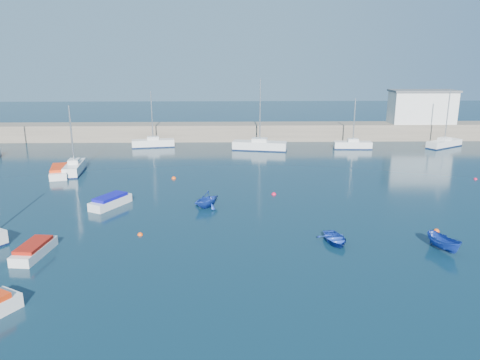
{
  "coord_description": "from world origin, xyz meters",
  "views": [
    {
      "loc": [
        -1.18,
        -28.8,
        13.43
      ],
      "look_at": [
        -0.09,
        14.97,
        1.6
      ],
      "focal_mm": 35.0,
      "sensor_mm": 36.0,
      "label": 1
    }
  ],
  "objects_px": {
    "dinghy_center": "(335,239)",
    "sailboat_3": "(75,167)",
    "sailboat_5": "(153,143)",
    "sailboat_7": "(353,145)",
    "sailboat_8": "(444,143)",
    "dinghy_left": "(207,199)",
    "sailboat_6": "(260,145)",
    "dinghy_right": "(444,243)",
    "harbor_office": "(422,108)",
    "motorboat_2": "(60,171)",
    "motorboat_0": "(34,250)",
    "motorboat_1": "(110,201)"
  },
  "relations": [
    {
      "from": "sailboat_5",
      "to": "harbor_office",
      "type": "bearing_deg",
      "value": -91.95
    },
    {
      "from": "motorboat_1",
      "to": "sailboat_8",
      "type": "bearing_deg",
      "value": 61.02
    },
    {
      "from": "dinghy_center",
      "to": "motorboat_0",
      "type": "bearing_deg",
      "value": 176.03
    },
    {
      "from": "harbor_office",
      "to": "sailboat_3",
      "type": "height_order",
      "value": "sailboat_3"
    },
    {
      "from": "dinghy_center",
      "to": "sailboat_3",
      "type": "bearing_deg",
      "value": 131.51
    },
    {
      "from": "harbor_office",
      "to": "dinghy_right",
      "type": "xyz_separation_m",
      "value": [
        -16.08,
        -44.63,
        -4.53
      ]
    },
    {
      "from": "dinghy_right",
      "to": "sailboat_8",
      "type": "bearing_deg",
      "value": 46.21
    },
    {
      "from": "sailboat_3",
      "to": "dinghy_left",
      "type": "xyz_separation_m",
      "value": [
        15.94,
        -13.07,
        0.11
      ]
    },
    {
      "from": "sailboat_6",
      "to": "sailboat_3",
      "type": "bearing_deg",
      "value": 131.89
    },
    {
      "from": "sailboat_5",
      "to": "motorboat_2",
      "type": "height_order",
      "value": "sailboat_5"
    },
    {
      "from": "sailboat_7",
      "to": "dinghy_center",
      "type": "height_order",
      "value": "sailboat_7"
    },
    {
      "from": "sailboat_8",
      "to": "motorboat_2",
      "type": "height_order",
      "value": "sailboat_8"
    },
    {
      "from": "motorboat_2",
      "to": "dinghy_center",
      "type": "bearing_deg",
      "value": -51.75
    },
    {
      "from": "harbor_office",
      "to": "sailboat_7",
      "type": "height_order",
      "value": "harbor_office"
    },
    {
      "from": "sailboat_7",
      "to": "dinghy_left",
      "type": "distance_m",
      "value": 33.35
    },
    {
      "from": "sailboat_7",
      "to": "dinghy_center",
      "type": "bearing_deg",
      "value": 166.56
    },
    {
      "from": "motorboat_1",
      "to": "dinghy_right",
      "type": "xyz_separation_m",
      "value": [
        25.88,
        -10.62,
        0.09
      ]
    },
    {
      "from": "sailboat_8",
      "to": "dinghy_center",
      "type": "bearing_deg",
      "value": 113.4
    },
    {
      "from": "harbor_office",
      "to": "sailboat_7",
      "type": "xyz_separation_m",
      "value": [
        -13.02,
        -7.95,
        -4.5
      ]
    },
    {
      "from": "motorboat_0",
      "to": "dinghy_left",
      "type": "height_order",
      "value": "dinghy_left"
    },
    {
      "from": "motorboat_2",
      "to": "dinghy_center",
      "type": "relative_size",
      "value": 1.83
    },
    {
      "from": "sailboat_6",
      "to": "motorboat_2",
      "type": "bearing_deg",
      "value": 132.53
    },
    {
      "from": "sailboat_7",
      "to": "motorboat_2",
      "type": "xyz_separation_m",
      "value": [
        -37.46,
        -14.61,
        -0.09
      ]
    },
    {
      "from": "motorboat_1",
      "to": "motorboat_2",
      "type": "bearing_deg",
      "value": 155.49
    },
    {
      "from": "sailboat_6",
      "to": "dinghy_right",
      "type": "distance_m",
      "value": 37.68
    },
    {
      "from": "sailboat_7",
      "to": "dinghy_left",
      "type": "height_order",
      "value": "sailboat_7"
    },
    {
      "from": "sailboat_6",
      "to": "motorboat_1",
      "type": "bearing_deg",
      "value": 161.02
    },
    {
      "from": "harbor_office",
      "to": "dinghy_center",
      "type": "xyz_separation_m",
      "value": [
        -23.41,
        -43.03,
        -4.79
      ]
    },
    {
      "from": "sailboat_7",
      "to": "motorboat_0",
      "type": "xyz_separation_m",
      "value": [
        -31.58,
        -36.76,
        -0.17
      ]
    },
    {
      "from": "sailboat_8",
      "to": "dinghy_left",
      "type": "relative_size",
      "value": 2.93
    },
    {
      "from": "sailboat_8",
      "to": "dinghy_right",
      "type": "bearing_deg",
      "value": 123.1
    },
    {
      "from": "sailboat_3",
      "to": "sailboat_7",
      "type": "relative_size",
      "value": 1.07
    },
    {
      "from": "motorboat_1",
      "to": "sailboat_6",
      "type": "bearing_deg",
      "value": 87.93
    },
    {
      "from": "sailboat_3",
      "to": "sailboat_5",
      "type": "distance_m",
      "value": 16.97
    },
    {
      "from": "harbor_office",
      "to": "dinghy_right",
      "type": "distance_m",
      "value": 47.65
    },
    {
      "from": "sailboat_5",
      "to": "sailboat_6",
      "type": "relative_size",
      "value": 0.81
    },
    {
      "from": "sailboat_6",
      "to": "dinghy_center",
      "type": "xyz_separation_m",
      "value": [
        3.28,
        -34.56,
        -0.37
      ]
    },
    {
      "from": "dinghy_center",
      "to": "dinghy_right",
      "type": "bearing_deg",
      "value": -20.81
    },
    {
      "from": "sailboat_5",
      "to": "motorboat_2",
      "type": "bearing_deg",
      "value": 144.38
    },
    {
      "from": "motorboat_0",
      "to": "motorboat_2",
      "type": "relative_size",
      "value": 0.77
    },
    {
      "from": "motorboat_2",
      "to": "dinghy_left",
      "type": "xyz_separation_m",
      "value": [
        17.29,
        -11.94,
        0.25
      ]
    },
    {
      "from": "sailboat_5",
      "to": "sailboat_8",
      "type": "bearing_deg",
      "value": -101.3
    },
    {
      "from": "sailboat_8",
      "to": "sailboat_3",
      "type": "bearing_deg",
      "value": 73.54
    },
    {
      "from": "sailboat_5",
      "to": "sailboat_6",
      "type": "height_order",
      "value": "sailboat_6"
    },
    {
      "from": "sailboat_3",
      "to": "sailboat_6",
      "type": "relative_size",
      "value": 0.78
    },
    {
      "from": "motorboat_2",
      "to": "dinghy_left",
      "type": "bearing_deg",
      "value": -49.3
    },
    {
      "from": "sailboat_7",
      "to": "motorboat_1",
      "type": "distance_m",
      "value": 38.95
    },
    {
      "from": "sailboat_3",
      "to": "motorboat_1",
      "type": "height_order",
      "value": "sailboat_3"
    },
    {
      "from": "sailboat_8",
      "to": "dinghy_center",
      "type": "relative_size",
      "value": 2.77
    },
    {
      "from": "sailboat_5",
      "to": "sailboat_7",
      "type": "distance_m",
      "value": 29.46
    }
  ]
}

